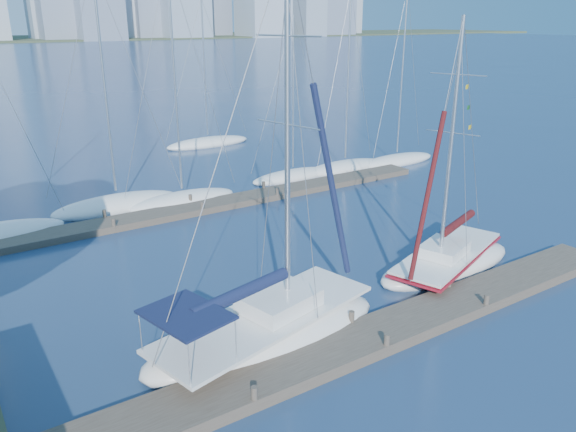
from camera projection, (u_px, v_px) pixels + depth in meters
ground at (368, 343)px, 19.18m from camera, size 700.00×700.00×0.00m
near_dock at (368, 338)px, 19.11m from camera, size 26.00×2.00×0.40m
far_dock at (212, 205)px, 32.74m from camera, size 30.00×1.80×0.36m
sailboat_navy at (266, 317)px, 18.88m from camera, size 9.40×4.92×13.15m
sailboat_maroon at (448, 251)px, 24.47m from camera, size 7.92×4.82×11.13m
bg_boat_1 at (117, 204)px, 32.48m from camera, size 7.84×4.47×13.52m
bg_boat_2 at (183, 199)px, 33.44m from camera, size 6.90×2.85×14.02m
bg_boat_3 at (293, 176)px, 38.64m from camera, size 6.49×2.41×10.96m
bg_boat_4 at (345, 167)px, 40.74m from camera, size 7.26×4.17×12.81m
bg_boat_5 at (396, 160)px, 42.78m from camera, size 7.45×4.07×12.96m
bg_boat_7 at (208, 143)px, 48.78m from camera, size 7.68×2.34×12.42m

